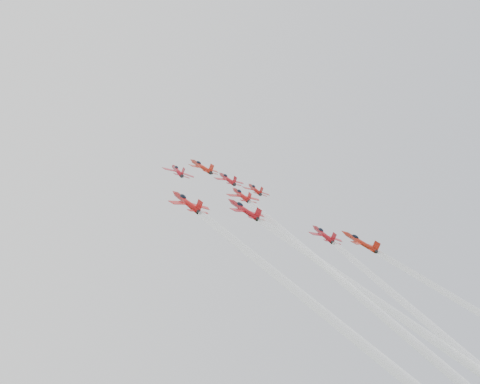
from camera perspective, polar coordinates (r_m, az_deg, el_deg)
jet_lead at (r=165.55m, az=-4.12°, el=2.74°), size 10.59×12.79×10.42m
jet_row2_left at (r=145.24m, az=-6.70°, el=2.28°), size 9.25×11.17×9.10m
jet_row2_center at (r=159.79m, az=-1.36°, el=1.42°), size 9.70×11.72×9.54m
jet_row2_right at (r=159.08m, az=1.59°, el=0.29°), size 9.00×10.87×8.86m
jet_center at (r=106.04m, az=10.85°, el=-8.45°), size 9.59×81.88×66.97m
jet_rear_farleft at (r=75.05m, az=6.82°, el=-13.39°), size 9.89×84.49×69.11m
jet_rear_left at (r=89.68m, az=14.09°, el=-12.64°), size 10.04×85.75×70.14m
jet_rear_right at (r=103.62m, az=23.02°, el=-13.82°), size 9.31×79.55×65.07m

